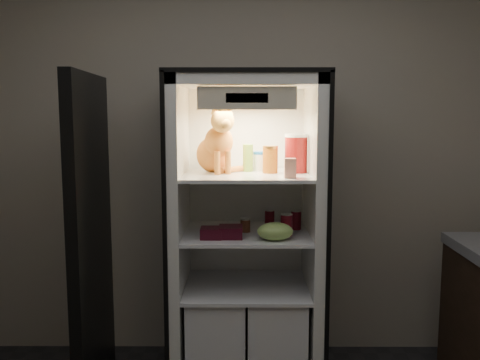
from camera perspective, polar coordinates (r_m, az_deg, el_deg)
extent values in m
plane|color=#A9A08C|center=(3.59, 0.64, 2.59)|extent=(3.60, 0.00, 3.60)
cube|color=white|center=(3.53, 0.64, -4.49)|extent=(0.85, 0.06, 1.85)
cube|color=white|center=(3.24, -6.36, -5.64)|extent=(0.06, 0.70, 1.85)
cube|color=white|center=(3.24, 7.71, -5.64)|extent=(0.06, 0.70, 1.85)
cube|color=white|center=(3.13, 0.70, 10.45)|extent=(0.85, 0.70, 0.06)
cube|color=black|center=(3.24, -7.10, -5.63)|extent=(0.02, 0.72, 1.87)
cube|color=black|center=(3.25, 8.45, -5.63)|extent=(0.02, 0.72, 1.87)
cube|color=black|center=(3.14, 0.71, 11.22)|extent=(0.90, 0.72, 0.02)
cube|color=white|center=(3.12, 0.69, 0.54)|extent=(0.73, 0.62, 0.02)
cube|color=white|center=(3.19, 0.68, -5.72)|extent=(0.73, 0.62, 0.02)
cube|color=white|center=(3.37, -2.42, -15.35)|extent=(0.34, 0.58, 0.48)
cube|color=white|center=(3.37, 3.75, -15.35)|extent=(0.34, 0.58, 0.48)
cube|color=white|center=(3.28, 0.67, -11.34)|extent=(0.73, 0.62, 0.02)
cube|color=beige|center=(2.89, 0.74, 8.71)|extent=(0.52, 0.18, 0.12)
cube|color=black|center=(2.81, 0.75, 8.75)|extent=(0.22, 0.01, 0.05)
cube|color=black|center=(3.05, -15.52, -6.71)|extent=(0.12, 0.87, 1.85)
cube|color=white|center=(3.11, -15.66, -13.69)|extent=(0.11, 0.64, 0.12)
cube|color=white|center=(2.97, -16.00, -4.64)|extent=(0.11, 0.64, 0.12)
ellipsoid|color=orange|center=(3.22, -2.87, 2.74)|extent=(0.28, 0.31, 0.21)
ellipsoid|color=orange|center=(3.12, -2.28, 4.09)|extent=(0.21, 0.20, 0.18)
sphere|color=orange|center=(3.05, -1.88, 6.32)|extent=(0.17, 0.17, 0.13)
sphere|color=orange|center=(3.00, -1.52, 6.01)|extent=(0.07, 0.07, 0.06)
cone|color=orange|center=(3.05, -2.68, 7.56)|extent=(0.07, 0.07, 0.06)
cone|color=orange|center=(3.07, -1.23, 7.57)|extent=(0.07, 0.07, 0.06)
cylinder|color=orange|center=(3.05, -2.44, 1.81)|extent=(0.03, 0.03, 0.13)
cylinder|color=orange|center=(3.08, -1.29, 1.86)|extent=(0.03, 0.03, 0.13)
cylinder|color=orange|center=(3.18, -0.41, 1.18)|extent=(0.19, 0.20, 0.03)
cylinder|color=#227C25|center=(3.21, 0.85, 2.26)|extent=(0.06, 0.06, 0.15)
cylinder|color=#227C25|center=(3.21, 0.86, 3.71)|extent=(0.06, 0.06, 0.01)
cylinder|color=white|center=(3.24, 2.17, 1.87)|extent=(0.08, 0.08, 0.10)
cylinder|color=blue|center=(3.24, 2.17, 2.91)|extent=(0.08, 0.08, 0.02)
cylinder|color=maroon|center=(3.14, 3.25, 2.07)|extent=(0.09, 0.09, 0.14)
cylinder|color=gold|center=(3.13, 3.26, 3.52)|extent=(0.09, 0.09, 0.02)
cylinder|color=maroon|center=(3.17, 5.99, 2.69)|extent=(0.13, 0.13, 0.21)
cylinder|color=white|center=(3.16, 6.02, 4.74)|extent=(0.14, 0.14, 0.02)
cube|color=silver|center=(2.93, 5.37, 1.28)|extent=(0.06, 0.06, 0.11)
cylinder|color=black|center=(3.28, 3.18, -4.20)|extent=(0.06, 0.06, 0.11)
cylinder|color=#B2B2B2|center=(3.27, 3.19, -3.26)|extent=(0.06, 0.06, 0.00)
cylinder|color=black|center=(3.25, 5.99, -4.30)|extent=(0.06, 0.06, 0.11)
cylinder|color=#B2B2B2|center=(3.24, 6.00, -3.30)|extent=(0.06, 0.06, 0.00)
cylinder|color=black|center=(3.08, 4.98, -4.85)|extent=(0.07, 0.07, 0.12)
cylinder|color=#B2B2B2|center=(3.07, 5.00, -3.69)|extent=(0.07, 0.07, 0.00)
cylinder|color=#5D2F1A|center=(3.18, 0.57, -4.90)|extent=(0.06, 0.06, 0.07)
cylinder|color=#B2B2B2|center=(3.17, 0.57, -4.18)|extent=(0.06, 0.06, 0.01)
ellipsoid|color=#82AE51|center=(2.98, 3.77, -5.49)|extent=(0.20, 0.14, 0.10)
cube|color=#450B17|center=(3.03, -3.09, -5.66)|extent=(0.12, 0.12, 0.06)
cube|color=#450B17|center=(3.04, -1.00, -5.55)|extent=(0.13, 0.13, 0.07)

